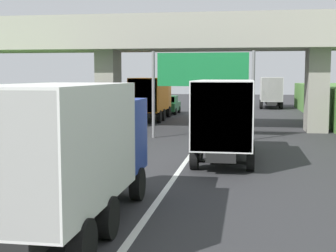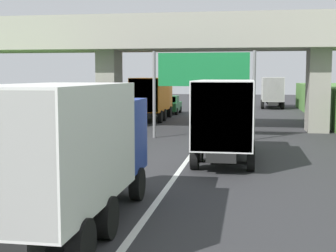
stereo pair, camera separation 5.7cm
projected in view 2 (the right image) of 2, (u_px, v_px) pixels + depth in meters
lane_centre_stripe at (198, 145)px, 25.13m from camera, size 0.20×100.77×0.01m
overpass_bridge at (210, 45)px, 32.00m from camera, size 40.00×4.80×7.52m
overhead_highway_sign at (203, 75)px, 27.43m from camera, size 5.88×0.18×5.02m
speed_limit_sign at (42, 120)px, 23.62m from camera, size 0.60×0.08×2.23m
truck_blue at (70, 148)px, 11.33m from camera, size 2.44×7.30×3.44m
truck_white at (226, 115)px, 20.60m from camera, size 2.44×7.30×3.44m
truck_orange at (152, 96)px, 39.37m from camera, size 2.44×7.30×3.44m
truck_silver at (272, 91)px, 54.40m from camera, size 2.44×7.30×3.44m
car_green at (170, 105)px, 46.03m from camera, size 1.86×4.10×1.72m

